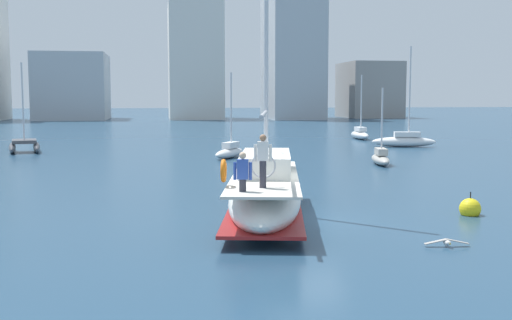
{
  "coord_description": "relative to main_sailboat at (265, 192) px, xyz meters",
  "views": [
    {
      "loc": [
        -4.89,
        -20.1,
        4.16
      ],
      "look_at": [
        -1.31,
        2.52,
        1.8
      ],
      "focal_mm": 43.68,
      "sensor_mm": 36.0,
      "label": 1
    }
  ],
  "objects": [
    {
      "name": "moored_cutter_right",
      "position": [
        1.18,
        20.87,
        -0.44
      ],
      "size": [
        2.87,
        4.01,
        5.73
      ],
      "color": "white",
      "rests_on": "ground"
    },
    {
      "name": "waterfront_buildings",
      "position": [
        -3.7,
        93.58,
        9.19
      ],
      "size": [
        85.62,
        18.41,
        24.52
      ],
      "color": "silver",
      "rests_on": "ground"
    },
    {
      "name": "moored_ketch_distant",
      "position": [
        9.79,
        15.34,
        -0.48
      ],
      "size": [
        1.54,
        3.86,
        4.65
      ],
      "color": "#B7B2A8",
      "rests_on": "ground"
    },
    {
      "name": "seagull",
      "position": [
        4.27,
        -4.85,
        -0.77
      ],
      "size": [
        1.26,
        0.48,
        0.18
      ],
      "color": "silver",
      "rests_on": "ground"
    },
    {
      "name": "ground_plane",
      "position": [
        1.3,
        -0.6,
        -0.9
      ],
      "size": [
        400.0,
        400.0,
        0.0
      ],
      "primitive_type": "plane",
      "color": "navy"
    },
    {
      "name": "mooring_buoy",
      "position": [
        7.19,
        -0.63,
        -0.68
      ],
      "size": [
        0.75,
        0.75,
        0.97
      ],
      "color": "yellow",
      "rests_on": "ground"
    },
    {
      "name": "main_sailboat",
      "position": [
        0.0,
        0.0,
        0.0
      ],
      "size": [
        4.21,
        9.88,
        12.38
      ],
      "color": "white",
      "rests_on": "ground"
    },
    {
      "name": "moored_catamaran",
      "position": [
        15.76,
        37.23,
        -0.39
      ],
      "size": [
        1.38,
        4.87,
        6.18
      ],
      "color": "white",
      "rests_on": "ground"
    },
    {
      "name": "moored_sloop_near",
      "position": [
        -13.39,
        27.37,
        -0.37
      ],
      "size": [
        3.01,
        4.82,
        6.59
      ],
      "color": "#4C4C51",
      "rests_on": "ground"
    },
    {
      "name": "moored_cutter_left",
      "position": [
        16.35,
        27.63,
        -0.33
      ],
      "size": [
        5.33,
        2.37,
        8.17
      ],
      "color": "white",
      "rests_on": "ground"
    }
  ]
}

